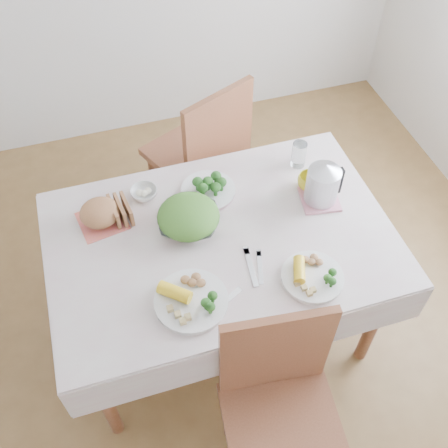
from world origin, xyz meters
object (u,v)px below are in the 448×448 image
object	(u,v)px
dinner_plate_left	(191,301)
dinner_plate_right	(312,277)
salad_bowl	(189,221)
electric_kettle	(323,182)
chair_far	(195,158)
dining_table	(221,286)
chair_near	(283,431)
yellow_mug	(308,182)

from	to	relation	value
dinner_plate_left	dinner_plate_right	size ratio (longest dim) A/B	1.14
dinner_plate_left	salad_bowl	bearing A→B (deg)	76.46
salad_bowl	dinner_plate_left	bearing A→B (deg)	-103.54
dinner_plate_left	electric_kettle	xyz separation A→B (m)	(0.71, 0.36, 0.11)
chair_far	salad_bowl	distance (m)	0.83
dinner_plate_right	electric_kettle	bearing A→B (deg)	62.27
electric_kettle	dining_table	bearing A→B (deg)	170.10
dining_table	chair_near	bearing A→B (deg)	-88.82
chair_far	electric_kettle	size ratio (longest dim) A/B	4.92
chair_near	electric_kettle	world-z (taller)	electric_kettle
dining_table	salad_bowl	size ratio (longest dim) A/B	5.44
salad_bowl	dinner_plate_left	xyz separation A→B (m)	(-0.09, -0.38, -0.02)
dining_table	yellow_mug	world-z (taller)	yellow_mug
dining_table	chair_near	world-z (taller)	chair_near
chair_far	yellow_mug	world-z (taller)	chair_far
salad_bowl	dinner_plate_right	distance (m)	0.59
yellow_mug	dinner_plate_right	bearing A→B (deg)	-110.88
dining_table	yellow_mug	distance (m)	0.66
dinner_plate_right	yellow_mug	world-z (taller)	yellow_mug
dinner_plate_right	yellow_mug	bearing A→B (deg)	69.12
chair_far	salad_bowl	size ratio (longest dim) A/B	3.99
dining_table	salad_bowl	bearing A→B (deg)	138.78
dining_table	dinner_plate_left	bearing A→B (deg)	-126.46
dining_table	yellow_mug	size ratio (longest dim) A/B	13.95
chair_near	dinner_plate_left	world-z (taller)	chair_near
dining_table	dinner_plate_right	size ratio (longest dim) A/B	5.42
electric_kettle	chair_near	bearing A→B (deg)	-137.98
salad_bowl	electric_kettle	bearing A→B (deg)	-2.69
chair_far	salad_bowl	world-z (taller)	chair_far
yellow_mug	dining_table	bearing A→B (deg)	-160.96
dinner_plate_left	yellow_mug	size ratio (longest dim) A/B	2.95
chair_near	dinner_plate_right	bearing A→B (deg)	65.03
chair_far	dinner_plate_left	world-z (taller)	chair_far
dining_table	dinner_plate_right	xyz separation A→B (m)	(0.29, -0.32, 0.40)
salad_bowl	chair_near	bearing A→B (deg)	-81.39
chair_near	chair_far	bearing A→B (deg)	93.57
chair_far	electric_kettle	world-z (taller)	electric_kettle
chair_near	chair_far	distance (m)	1.60
salad_bowl	dinner_plate_right	xyz separation A→B (m)	(0.41, -0.42, -0.02)
dining_table	electric_kettle	size ratio (longest dim) A/B	6.70
dining_table	salad_bowl	xyz separation A→B (m)	(-0.12, 0.10, 0.42)
chair_far	salad_bowl	xyz separation A→B (m)	(-0.21, -0.73, 0.33)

